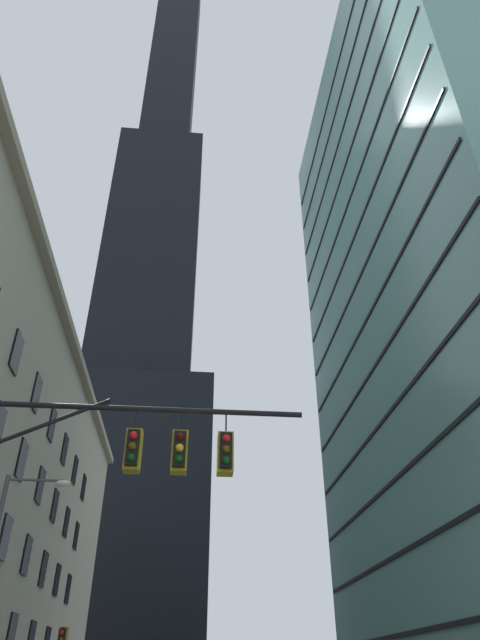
% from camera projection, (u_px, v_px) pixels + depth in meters
% --- Properties ---
extents(dark_skyscraper, '(27.61, 27.61, 219.87)m').
position_uv_depth(dark_skyscraper, '(146.00, 316.00, 115.06)').
color(dark_skyscraper, black).
rests_on(dark_skyscraper, ground).
extents(glass_office_midrise, '(17.24, 33.90, 57.84)m').
position_uv_depth(glass_office_midrise, '(464.00, 274.00, 44.19)').
color(glass_office_midrise, slate).
rests_on(glass_office_midrise, ground).
extents(traffic_signal_mast, '(8.47, 0.63, 7.76)m').
position_uv_depth(traffic_signal_mast, '(110.00, 478.00, 13.23)').
color(traffic_signal_mast, black).
rests_on(traffic_signal_mast, sidewalk_left).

